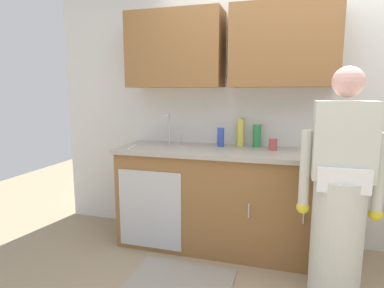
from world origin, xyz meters
The scene contains 11 objects.
kitchen_wall_with_uppers centered at (-0.14, 0.99, 1.48)m, with size 4.80×0.44×2.70m.
counter_cabinet centered at (-0.55, 0.70, 0.45)m, with size 1.90×0.62×0.90m.
countertop centered at (-0.55, 0.70, 0.92)m, with size 1.96×0.66×0.04m, color #A8A093.
sink centered at (-1.08, 0.71, 0.93)m, with size 0.50×0.36×0.35m.
person_at_sink centered at (0.37, 0.13, 0.69)m, with size 0.55×0.34×1.62m.
floor_mat centered at (-0.73, 0.05, 0.01)m, with size 0.80×0.50×0.01m, color gray.
bottle_water_tall centered at (-0.42, 0.92, 1.07)m, with size 0.07×0.07×0.26m, color #D8D14C.
bottle_cleaner_spray centered at (-0.60, 0.84, 1.03)m, with size 0.07×0.07×0.18m, color #334CB2.
bottle_soap centered at (-0.26, 0.92, 1.05)m, with size 0.08×0.08×0.21m, color #2D8C4C.
cup_by_sink centered at (-0.11, 0.78, 0.99)m, with size 0.08×0.08×0.10m, color #B24C47.
knife_on_counter centered at (-1.39, 0.53, 0.94)m, with size 0.24×0.02×0.01m, color silver.
Camera 1 is at (-0.00, -2.15, 1.45)m, focal length 30.05 mm.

